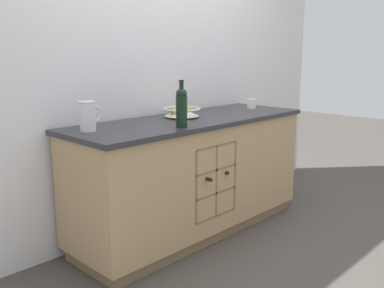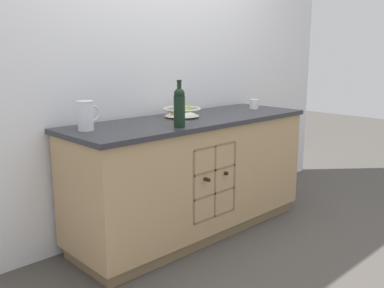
# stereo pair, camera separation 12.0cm
# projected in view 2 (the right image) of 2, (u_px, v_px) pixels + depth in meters

# --- Properties ---
(ground_plane) EXTENTS (14.00, 14.00, 0.00)m
(ground_plane) POSITION_uv_depth(u_px,v_px,m) (192.00, 230.00, 3.43)
(ground_plane) COLOR #4C4742
(back_wall) EXTENTS (4.40, 0.06, 2.55)m
(back_wall) POSITION_uv_depth(u_px,v_px,m) (159.00, 68.00, 3.44)
(back_wall) COLOR white
(back_wall) RESTS_ON ground_plane
(kitchen_island) EXTENTS (2.03, 0.69, 0.91)m
(kitchen_island) POSITION_uv_depth(u_px,v_px,m) (192.00, 175.00, 3.33)
(kitchen_island) COLOR olive
(kitchen_island) RESTS_ON ground_plane
(fruit_bowl) EXTENTS (0.29, 0.29, 0.08)m
(fruit_bowl) POSITION_uv_depth(u_px,v_px,m) (182.00, 111.00, 3.28)
(fruit_bowl) COLOR silver
(fruit_bowl) RESTS_ON kitchen_island
(white_pitcher) EXTENTS (0.16, 0.11, 0.19)m
(white_pitcher) POSITION_uv_depth(u_px,v_px,m) (86.00, 115.00, 2.71)
(white_pitcher) COLOR white
(white_pitcher) RESTS_ON kitchen_island
(ceramic_mug) EXTENTS (0.11, 0.08, 0.08)m
(ceramic_mug) POSITION_uv_depth(u_px,v_px,m) (254.00, 104.00, 3.77)
(ceramic_mug) COLOR white
(ceramic_mug) RESTS_ON kitchen_island
(standing_wine_bottle) EXTENTS (0.08, 0.08, 0.31)m
(standing_wine_bottle) POSITION_uv_depth(u_px,v_px,m) (179.00, 106.00, 2.83)
(standing_wine_bottle) COLOR black
(standing_wine_bottle) RESTS_ON kitchen_island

